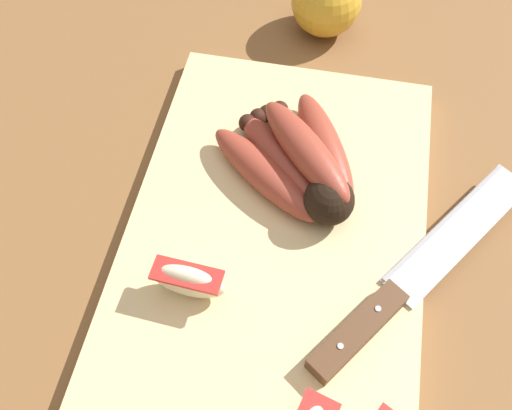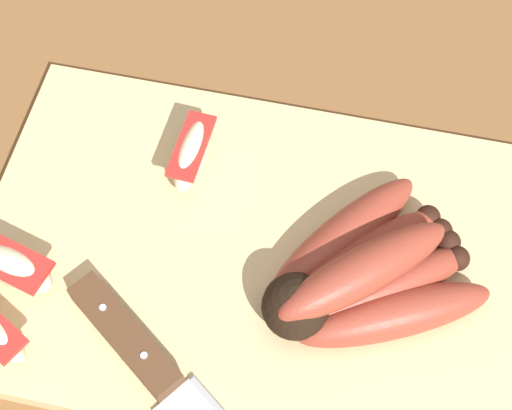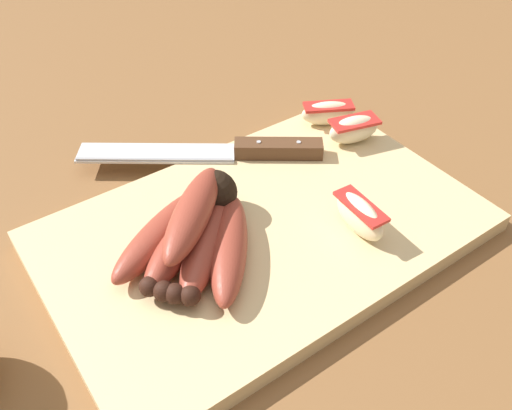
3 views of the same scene
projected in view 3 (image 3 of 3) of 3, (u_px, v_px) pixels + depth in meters
The scene contains 7 objects.
ground_plane at pixel (239, 237), 0.56m from camera, with size 6.00×6.00×0.00m, color brown.
cutting_board at pixel (263, 231), 0.55m from camera, with size 0.42×0.27×0.02m, color #DBBC84.
banana_bunch at pixel (197, 232), 0.51m from camera, with size 0.17×0.16×0.06m.
chefs_knife at pixel (236, 151), 0.63m from camera, with size 0.24×0.19×0.02m.
apple_wedge_near at pixel (359, 215), 0.52m from camera, with size 0.03×0.06×0.04m.
apple_wedge_middle at pixel (354, 129), 0.64m from camera, with size 0.07×0.04×0.03m.
apple_wedge_far at pixel (328, 112), 0.67m from camera, with size 0.07×0.05×0.03m.
Camera 3 is at (0.21, 0.33, 0.40)m, focal length 38.52 mm.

